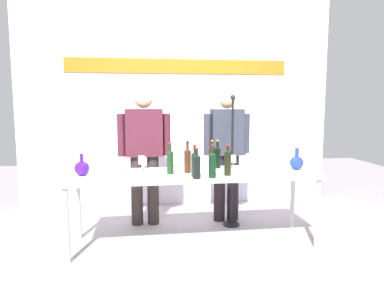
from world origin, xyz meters
name	(u,v)px	position (x,y,z in m)	size (l,w,h in m)	color
ground_plane	(194,243)	(0.00, 0.00, 0.00)	(10.00, 10.00, 0.00)	#A1989E
back_wall	(179,100)	(0.00, 1.52, 1.50)	(4.44, 0.11, 3.00)	white
display_table	(194,178)	(0.00, 0.00, 0.70)	(2.55, 0.68, 0.75)	white
decanter_blue_left	(82,168)	(-1.11, 0.01, 0.83)	(0.14, 0.14, 0.22)	#471795
decanter_blue_right	(297,162)	(1.11, 0.01, 0.83)	(0.14, 0.14, 0.23)	#223A96
presenter_left	(144,148)	(-0.50, 0.65, 0.93)	(0.62, 0.22, 1.62)	#332A27
presenter_right	(227,149)	(0.50, 0.65, 0.90)	(0.57, 0.22, 1.59)	black
wine_bottle_0	(212,155)	(0.24, 0.29, 0.88)	(0.07, 0.07, 0.30)	#341208
wine_bottle_1	(217,156)	(0.29, 0.21, 0.88)	(0.07, 0.07, 0.31)	black
wine_bottle_2	(170,161)	(-0.25, -0.03, 0.89)	(0.06, 0.06, 0.32)	#193A1A
wine_bottle_3	(228,161)	(0.31, -0.18, 0.89)	(0.07, 0.07, 0.31)	black
wine_bottle_4	(195,163)	(-0.02, -0.20, 0.88)	(0.06, 0.06, 0.31)	#11311B
wine_bottle_5	(197,165)	(-0.02, -0.29, 0.88)	(0.07, 0.07, 0.29)	black
wine_bottle_6	(212,164)	(0.14, -0.27, 0.88)	(0.07, 0.07, 0.33)	black
wine_bottle_7	(187,160)	(-0.07, 0.00, 0.89)	(0.07, 0.07, 0.32)	#482414
wine_glass_left_0	(102,162)	(-0.94, 0.21, 0.84)	(0.06, 0.06, 0.13)	white
wine_glass_left_1	(142,160)	(-0.53, 0.23, 0.85)	(0.07, 0.07, 0.15)	white
wine_glass_left_2	(118,164)	(-0.76, -0.01, 0.86)	(0.07, 0.07, 0.15)	white
wine_glass_right_0	(249,157)	(0.63, 0.16, 0.87)	(0.07, 0.07, 0.16)	white
wine_glass_right_1	(279,166)	(0.80, -0.27, 0.85)	(0.06, 0.06, 0.14)	white
wine_glass_right_2	(233,159)	(0.45, 0.15, 0.86)	(0.06, 0.06, 0.15)	white
wine_glass_right_3	(255,166)	(0.58, -0.21, 0.85)	(0.07, 0.07, 0.13)	white
microphone_stand	(232,183)	(0.52, 0.45, 0.52)	(0.20, 0.20, 1.56)	black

